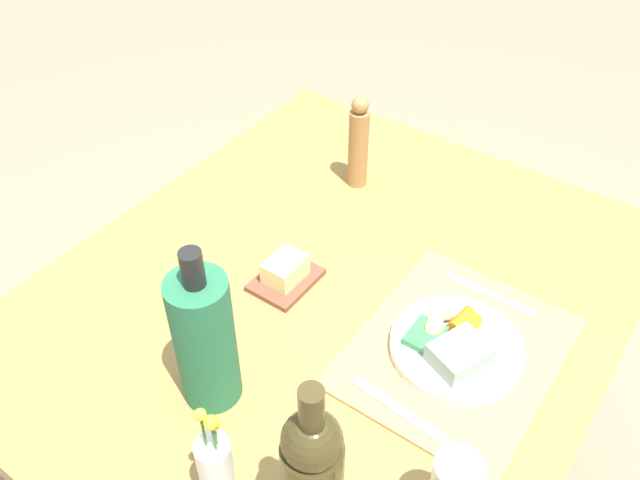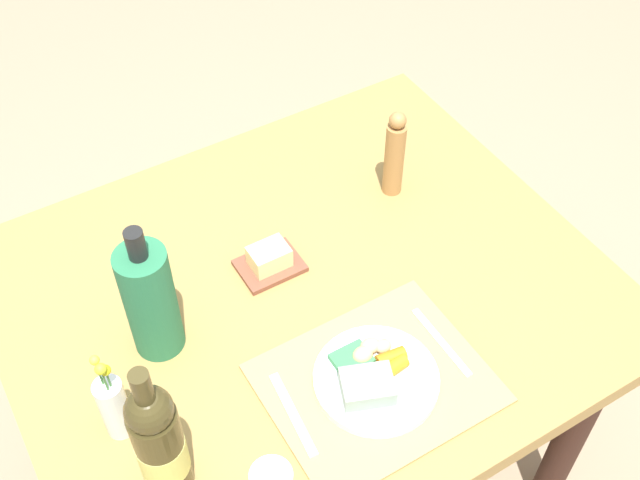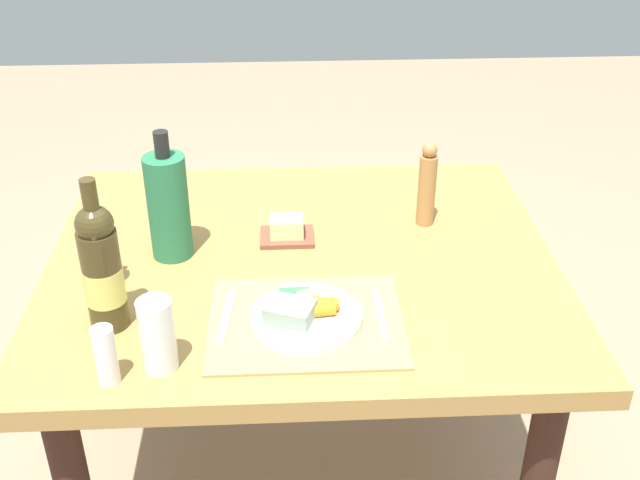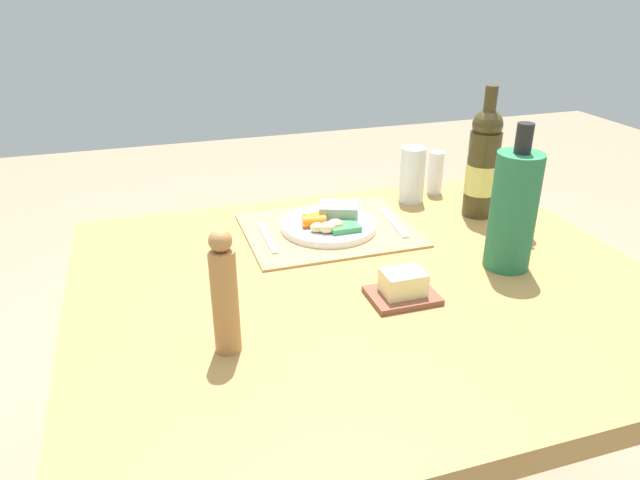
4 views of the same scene
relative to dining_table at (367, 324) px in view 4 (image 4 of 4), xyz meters
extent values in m
cube|color=#9D7840|center=(0.00, 0.00, 0.08)|extent=(1.19, 1.00, 0.05)
cylinder|color=#331D16|center=(-0.49, -0.40, -0.30)|extent=(0.07, 0.07, 0.72)
cylinder|color=#331D16|center=(0.49, -0.40, -0.30)|extent=(0.07, 0.07, 0.72)
cube|color=tan|center=(0.00, -0.26, 0.11)|extent=(0.40, 0.33, 0.01)
cylinder|color=silver|center=(0.00, -0.26, 0.12)|extent=(0.23, 0.23, 0.02)
cube|color=gray|center=(-0.03, -0.28, 0.15)|extent=(0.11, 0.10, 0.04)
cylinder|color=orange|center=(0.03, -0.27, 0.14)|extent=(0.06, 0.03, 0.03)
cylinder|color=orange|center=(0.04, -0.25, 0.14)|extent=(0.06, 0.03, 0.03)
ellipsoid|color=#DAB87D|center=(0.00, -0.21, 0.14)|extent=(0.04, 0.03, 0.03)
ellipsoid|color=#D6B780|center=(0.02, -0.21, 0.14)|extent=(0.04, 0.03, 0.03)
ellipsoid|color=tan|center=(0.04, -0.22, 0.14)|extent=(0.03, 0.03, 0.02)
cube|color=#38874C|center=(-0.02, -0.21, 0.14)|extent=(0.07, 0.06, 0.01)
cube|color=silver|center=(-0.16, -0.24, 0.11)|extent=(0.03, 0.18, 0.00)
cube|color=silver|center=(0.16, -0.25, 0.11)|extent=(0.01, 0.18, 0.00)
cylinder|color=#AA7641|center=(0.31, 0.15, 0.20)|extent=(0.04, 0.04, 0.18)
sphere|color=#AA7641|center=(0.31, 0.15, 0.31)|extent=(0.04, 0.04, 0.04)
cube|color=brown|center=(-0.03, 0.09, 0.11)|extent=(0.13, 0.10, 0.01)
cube|color=#F2E092|center=(-0.03, 0.09, 0.14)|extent=(0.08, 0.06, 0.05)
cylinder|color=silver|center=(-0.44, -0.11, 0.17)|extent=(0.05, 0.05, 0.14)
cylinder|color=#3F7233|center=(-0.43, -0.11, 0.20)|extent=(0.00, 0.00, 0.18)
sphere|color=yellow|center=(-0.43, -0.11, 0.29)|extent=(0.02, 0.02, 0.02)
cylinder|color=#3F7233|center=(-0.44, -0.10, 0.21)|extent=(0.00, 0.00, 0.21)
sphere|color=#CFE239|center=(-0.44, -0.10, 0.31)|extent=(0.02, 0.02, 0.02)
cylinder|color=#3F7233|center=(-0.44, -0.11, 0.20)|extent=(0.00, 0.00, 0.20)
sphere|color=#CFDA2C|center=(-0.44, -0.11, 0.30)|extent=(0.02, 0.02, 0.02)
cylinder|color=#276E46|center=(-0.30, 0.03, 0.23)|extent=(0.10, 0.10, 0.25)
cylinder|color=black|center=(-0.30, 0.03, 0.39)|extent=(0.03, 0.03, 0.06)
cylinder|color=silver|center=(-0.28, -0.39, 0.18)|extent=(0.07, 0.07, 0.15)
cylinder|color=silver|center=(-0.28, -0.39, 0.15)|extent=(0.06, 0.06, 0.08)
cylinder|color=#3D3418|center=(-0.40, -0.24, 0.21)|extent=(0.08, 0.08, 0.22)
sphere|color=#3D3418|center=(-0.40, -0.24, 0.34)|extent=(0.07, 0.07, 0.07)
cylinder|color=#3D3418|center=(-0.40, -0.24, 0.39)|extent=(0.03, 0.03, 0.09)
cylinder|color=#DCD166|center=(-0.40, -0.24, 0.20)|extent=(0.08, 0.08, 0.08)
cylinder|color=white|center=(-0.37, -0.42, 0.17)|extent=(0.04, 0.04, 0.12)
camera|label=1|loc=(-0.74, -0.50, 1.03)|focal=37.61mm
camera|label=2|loc=(-0.49, -0.88, 1.36)|focal=44.37mm
camera|label=3|loc=(-0.04, -1.56, 1.06)|focal=43.53mm
camera|label=4|loc=(0.42, 0.97, 0.69)|focal=32.87mm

